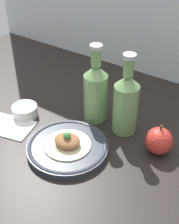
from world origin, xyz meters
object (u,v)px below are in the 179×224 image
plate (68,147)px  apple (159,141)px  plated_food (67,142)px  cider_bottle_left (96,91)px  cider_bottle_right (126,102)px  dipping_bowl (25,111)px

plate → apple: 27.25cm
plate → apple: size_ratio=2.51×
plate → plated_food: 2.00cm
cider_bottle_left → apple: 25.84cm
plated_food → cider_bottle_right: size_ratio=0.53×
cider_bottle_left → apple: (24.72, -3.45, -6.66)cm
apple → dipping_bowl: bearing=-168.7°
cider_bottle_right → plated_food: bearing=-116.8°
plate → cider_bottle_right: 22.54cm
cider_bottle_right → apple: bearing=-14.3°
cider_bottle_left → dipping_bowl: 25.89cm
plate → plated_food: (0.00, -0.00, 2.00)cm
plated_food → dipping_bowl: size_ratio=1.64×
apple → plated_food: bearing=-147.0°
plated_food → cider_bottle_left: bearing=96.3°
cider_bottle_right → apple: cider_bottle_right is taller
plate → plated_food: size_ratio=1.74×
cider_bottle_right → plate: bearing=-116.8°
cider_bottle_right → apple: 15.48cm
cider_bottle_left → cider_bottle_right: size_ratio=1.00×
plate → dipping_bowl: (-22.83, 5.63, 0.74)cm
cider_bottle_left → dipping_bowl: cider_bottle_left is taller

